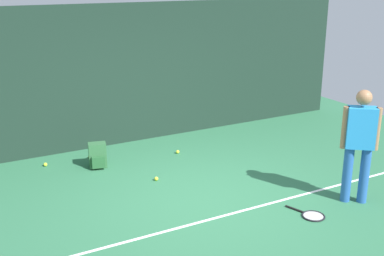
# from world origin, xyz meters

# --- Properties ---
(ground_plane) EXTENTS (12.00, 12.00, 0.00)m
(ground_plane) POSITION_xyz_m (0.00, 0.00, 0.00)
(ground_plane) COLOR #2D6B47
(back_fence) EXTENTS (10.00, 0.10, 2.72)m
(back_fence) POSITION_xyz_m (0.00, 3.00, 1.36)
(back_fence) COLOR #192D23
(back_fence) RESTS_ON ground
(court_line) EXTENTS (9.00, 0.05, 0.00)m
(court_line) POSITION_xyz_m (0.00, -0.62, 0.00)
(court_line) COLOR white
(court_line) RESTS_ON ground
(tennis_player) EXTENTS (0.45, 0.42, 1.70)m
(tennis_player) POSITION_xyz_m (1.90, -1.14, 0.97)
(tennis_player) COLOR #2659A5
(tennis_player) RESTS_ON ground
(tennis_racket) EXTENTS (0.41, 0.64, 0.03)m
(tennis_racket) POSITION_xyz_m (1.03, -1.21, 0.01)
(tennis_racket) COLOR black
(tennis_racket) RESTS_ON ground
(backpack) EXTENTS (0.34, 0.33, 0.44)m
(backpack) POSITION_xyz_m (-1.03, 1.95, 0.21)
(backpack) COLOR #2D6038
(backpack) RESTS_ON ground
(tennis_ball_near_player) EXTENTS (0.07, 0.07, 0.07)m
(tennis_ball_near_player) POSITION_xyz_m (-1.83, 2.44, 0.03)
(tennis_ball_near_player) COLOR #CCE033
(tennis_ball_near_player) RESTS_ON ground
(tennis_ball_by_fence) EXTENTS (0.07, 0.07, 0.07)m
(tennis_ball_by_fence) POSITION_xyz_m (0.50, 1.89, 0.03)
(tennis_ball_by_fence) COLOR #CCE033
(tennis_ball_by_fence) RESTS_ON ground
(tennis_ball_mid_court) EXTENTS (0.07, 0.07, 0.07)m
(tennis_ball_mid_court) POSITION_xyz_m (-1.03, 2.43, 0.03)
(tennis_ball_mid_court) COLOR #CCE033
(tennis_ball_mid_court) RESTS_ON ground
(tennis_ball_far_left) EXTENTS (0.07, 0.07, 0.07)m
(tennis_ball_far_left) POSITION_xyz_m (-0.37, 0.94, 0.03)
(tennis_ball_far_left) COLOR #CCE033
(tennis_ball_far_left) RESTS_ON ground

